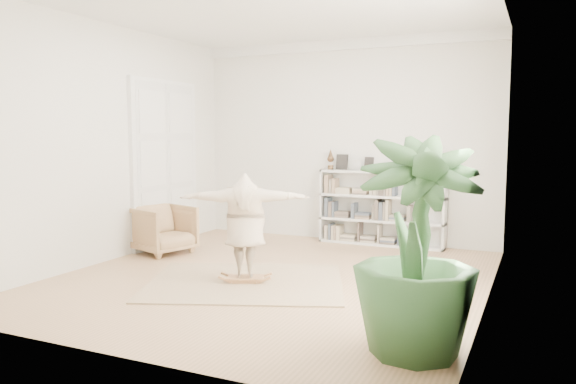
% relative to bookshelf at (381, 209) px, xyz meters
% --- Properties ---
extents(floor, '(6.00, 6.00, 0.00)m').
position_rel_bookshelf_xyz_m(floor, '(-0.74, -2.82, -0.64)').
color(floor, '#9A774F').
rests_on(floor, ground).
extents(room_shell, '(6.00, 6.00, 6.00)m').
position_rel_bookshelf_xyz_m(room_shell, '(-0.74, 0.12, 2.87)').
color(room_shell, silver).
rests_on(room_shell, floor).
extents(doors, '(0.09, 1.78, 2.92)m').
position_rel_bookshelf_xyz_m(doors, '(-3.45, -1.52, 0.76)').
color(doors, white).
rests_on(doors, floor).
extents(bookshelf, '(2.20, 0.35, 1.64)m').
position_rel_bookshelf_xyz_m(bookshelf, '(0.00, 0.00, 0.00)').
color(bookshelf, silver).
rests_on(bookshelf, floor).
extents(armchair, '(1.07, 1.05, 0.78)m').
position_rel_bookshelf_xyz_m(armchair, '(-3.04, -2.14, -0.25)').
color(armchair, tan).
rests_on(armchair, floor).
extents(rug, '(3.06, 2.77, 0.02)m').
position_rel_bookshelf_xyz_m(rug, '(-0.94, -3.21, -0.63)').
color(rug, tan).
rests_on(rug, floor).
extents(rocker_board, '(0.54, 0.43, 0.10)m').
position_rel_bookshelf_xyz_m(rocker_board, '(-0.94, -3.21, -0.57)').
color(rocker_board, '#9C673E').
rests_on(rocker_board, rug).
extents(person, '(1.72, 1.03, 1.36)m').
position_rel_bookshelf_xyz_m(person, '(-0.94, -3.21, 0.16)').
color(person, beige).
rests_on(person, rocker_board).
extents(houseplant, '(1.41, 1.41, 1.94)m').
position_rel_bookshelf_xyz_m(houseplant, '(1.56, -4.67, 0.33)').
color(houseplant, '#2D562B').
rests_on(houseplant, floor).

